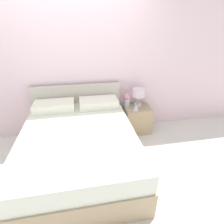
# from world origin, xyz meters

# --- Properties ---
(ground_plane) EXTENTS (12.00, 12.00, 0.00)m
(ground_plane) POSITION_xyz_m (0.00, 0.00, 0.00)
(ground_plane) COLOR silver
(wall_back) EXTENTS (8.00, 0.06, 2.60)m
(wall_back) POSITION_xyz_m (0.00, 0.07, 1.30)
(wall_back) COLOR silver
(wall_back) RESTS_ON ground_plane
(bed) EXTENTS (1.57, 1.93, 0.95)m
(bed) POSITION_xyz_m (0.00, -0.90, 0.32)
(bed) COLOR tan
(bed) RESTS_ON ground_plane
(nightstand) EXTENTS (0.49, 0.39, 0.51)m
(nightstand) POSITION_xyz_m (1.10, -0.20, 0.25)
(nightstand) COLOR tan
(nightstand) RESTS_ON ground_plane
(table_lamp) EXTENTS (0.23, 0.23, 0.35)m
(table_lamp) POSITION_xyz_m (1.11, -0.15, 0.76)
(table_lamp) COLOR white
(table_lamp) RESTS_ON nightstand
(flower_vase) EXTENTS (0.11, 0.11, 0.25)m
(flower_vase) POSITION_xyz_m (0.91, -0.14, 0.65)
(flower_vase) COLOR silver
(flower_vase) RESTS_ON nightstand
(teacup) EXTENTS (0.10, 0.10, 0.07)m
(teacup) POSITION_xyz_m (1.03, -0.31, 0.54)
(teacup) COLOR white
(teacup) RESTS_ON nightstand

